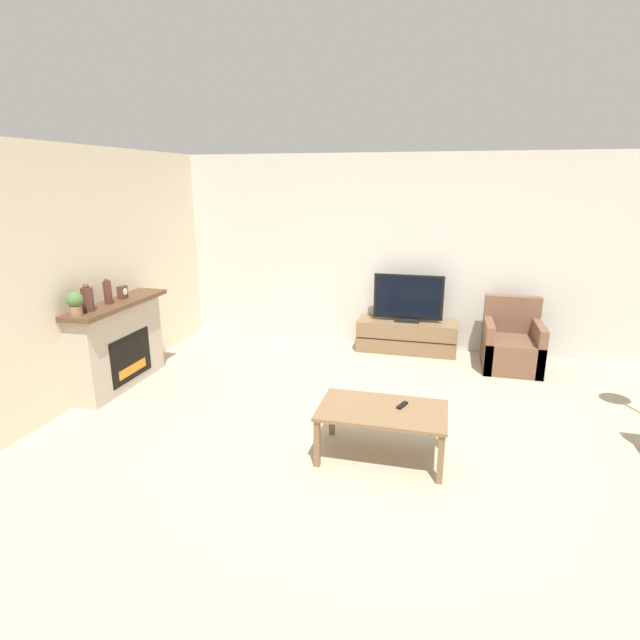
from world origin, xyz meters
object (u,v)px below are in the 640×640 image
object	(u,v)px
tv_stand	(406,337)
tv	(408,300)
fireplace	(119,343)
mantel_vase_centre_left	(108,292)
coffee_table	(382,414)
armchair	(511,346)
mantel_clock	(122,292)
potted_plant	(75,302)
mantel_vase_left	(87,298)
remote	(402,405)

from	to	relation	value
tv_stand	tv	xyz separation A→B (m)	(0.00, -0.00, 0.53)
tv	fireplace	bearing A→B (deg)	-147.07
mantel_vase_centre_left	coffee_table	world-z (taller)	mantel_vase_centre_left
fireplace	armchair	distance (m)	4.83
mantel_clock	coffee_table	bearing A→B (deg)	-17.17
potted_plant	coffee_table	distance (m)	3.24
fireplace	armchair	size ratio (longest dim) A/B	1.64
fireplace	mantel_vase_centre_left	xyz separation A→B (m)	(0.02, -0.11, 0.63)
mantel_vase_centre_left	mantel_clock	world-z (taller)	mantel_vase_centre_left
mantel_vase_left	potted_plant	world-z (taller)	mantel_vase_left
armchair	remote	size ratio (longest dim) A/B	5.75
potted_plant	tv_stand	world-z (taller)	potted_plant
mantel_vase_left	mantel_clock	size ratio (longest dim) A/B	1.94
tv	remote	bearing A→B (deg)	-86.27
fireplace	potted_plant	distance (m)	0.89
mantel_vase_centre_left	mantel_vase_left	bearing A→B (deg)	-90.00
mantel_vase_left	armchair	distance (m)	5.06
mantel_vase_centre_left	tv_stand	bearing A→B (deg)	34.48
mantel_clock	potted_plant	distance (m)	0.77
tv	coffee_table	xyz separation A→B (m)	(0.02, -2.86, -0.35)
remote	potted_plant	bearing A→B (deg)	-160.68
tv_stand	mantel_vase_left	bearing A→B (deg)	-141.64
tv_stand	potted_plant	bearing A→B (deg)	-139.65
fireplace	tv	distance (m)	3.75
mantel_vase_centre_left	armchair	xyz separation A→B (m)	(4.48, 1.86, -0.87)
tv	mantel_vase_left	bearing A→B (deg)	-141.67
fireplace	potted_plant	bearing A→B (deg)	-88.46
mantel_vase_centre_left	tv	bearing A→B (deg)	34.45
tv_stand	armchair	xyz separation A→B (m)	(1.36, -0.28, 0.07)
tv_stand	tv	bearing A→B (deg)	-90.00
mantel_vase_left	mantel_clock	bearing A→B (deg)	89.92
armchair	tv_stand	bearing A→B (deg)	168.23
fireplace	potted_plant	xyz separation A→B (m)	(0.02, -0.62, 0.64)
fireplace	mantel_vase_left	distance (m)	0.77
mantel_clock	remote	bearing A→B (deg)	-14.89
mantel_vase_centre_left	armchair	world-z (taller)	mantel_vase_centre_left
tv_stand	remote	size ratio (longest dim) A/B	8.88
armchair	coffee_table	size ratio (longest dim) A/B	0.81
mantel_clock	tv	xyz separation A→B (m)	(3.12, 1.89, -0.34)
tv	coffee_table	world-z (taller)	tv
mantel_vase_centre_left	coffee_table	distance (m)	3.31
armchair	mantel_clock	bearing A→B (deg)	-160.25
mantel_clock	potted_plant	size ratio (longest dim) A/B	0.61
mantel_clock	armchair	world-z (taller)	mantel_clock
potted_plant	coffee_table	world-z (taller)	potted_plant
mantel_vase_centre_left	potted_plant	xyz separation A→B (m)	(-0.00, -0.51, 0.00)
mantel_vase_left	fireplace	bearing A→B (deg)	92.17
coffee_table	potted_plant	bearing A→B (deg)	176.21
fireplace	remote	bearing A→B (deg)	-12.45
potted_plant	mantel_clock	bearing A→B (deg)	89.94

